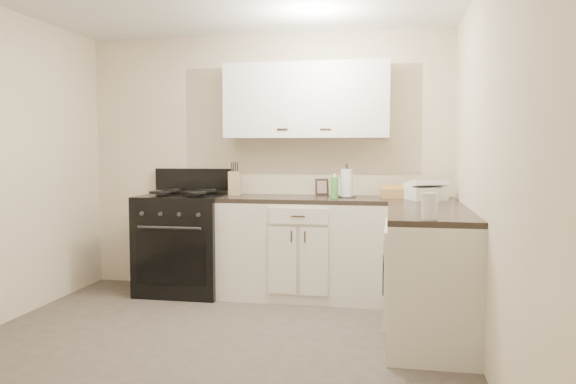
% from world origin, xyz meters
% --- Properties ---
extents(floor, '(3.60, 3.60, 0.00)m').
position_xyz_m(floor, '(0.00, 0.00, 0.00)').
color(floor, '#473F38').
rests_on(floor, ground).
extents(wall_back, '(3.60, 0.00, 3.60)m').
position_xyz_m(wall_back, '(0.00, 1.80, 1.25)').
color(wall_back, beige).
rests_on(wall_back, ground).
extents(wall_right, '(0.00, 3.60, 3.60)m').
position_xyz_m(wall_right, '(1.80, 0.00, 1.25)').
color(wall_right, beige).
rests_on(wall_right, ground).
extents(wall_front, '(3.60, 0.00, 3.60)m').
position_xyz_m(wall_front, '(0.00, -1.80, 1.25)').
color(wall_front, beige).
rests_on(wall_front, ground).
extents(base_cabinets_back, '(1.55, 0.60, 0.90)m').
position_xyz_m(base_cabinets_back, '(0.43, 1.50, 0.45)').
color(base_cabinets_back, silver).
rests_on(base_cabinets_back, floor).
extents(base_cabinets_right, '(0.60, 1.90, 0.90)m').
position_xyz_m(base_cabinets_right, '(1.50, 0.85, 0.45)').
color(base_cabinets_right, silver).
rests_on(base_cabinets_right, floor).
extents(countertop_back, '(1.55, 0.60, 0.04)m').
position_xyz_m(countertop_back, '(0.43, 1.50, 0.92)').
color(countertop_back, black).
rests_on(countertop_back, base_cabinets_back).
extents(countertop_right, '(0.60, 1.90, 0.04)m').
position_xyz_m(countertop_right, '(1.50, 0.85, 0.92)').
color(countertop_right, black).
rests_on(countertop_right, base_cabinets_right).
extents(upper_cabinets, '(1.55, 0.30, 0.70)m').
position_xyz_m(upper_cabinets, '(0.43, 1.65, 1.84)').
color(upper_cabinets, white).
rests_on(upper_cabinets, wall_back).
extents(stove, '(0.80, 0.68, 0.97)m').
position_xyz_m(stove, '(-0.74, 1.48, 0.46)').
color(stove, black).
rests_on(stove, floor).
extents(knife_block, '(0.11, 0.10, 0.23)m').
position_xyz_m(knife_block, '(-0.27, 1.61, 1.06)').
color(knife_block, tan).
rests_on(knife_block, countertop_back).
extents(paper_towel, '(0.13, 0.13, 0.26)m').
position_xyz_m(paper_towel, '(0.82, 1.54, 1.07)').
color(paper_towel, white).
rests_on(paper_towel, countertop_back).
extents(soap_bottle, '(0.08, 0.08, 0.19)m').
position_xyz_m(soap_bottle, '(0.72, 1.41, 1.04)').
color(soap_bottle, green).
rests_on(soap_bottle, countertop_back).
extents(picture_frame, '(0.13, 0.09, 0.16)m').
position_xyz_m(picture_frame, '(0.56, 1.76, 1.02)').
color(picture_frame, black).
rests_on(picture_frame, countertop_back).
extents(wicker_basket, '(0.29, 0.22, 0.09)m').
position_xyz_m(wicker_basket, '(1.26, 1.58, 0.98)').
color(wicker_basket, tan).
rests_on(wicker_basket, countertop_right).
extents(countertop_grill, '(0.39, 0.38, 0.11)m').
position_xyz_m(countertop_grill, '(1.52, 1.45, 1.00)').
color(countertop_grill, white).
rests_on(countertop_grill, countertop_right).
extents(glass_jar, '(0.11, 0.11, 0.17)m').
position_xyz_m(glass_jar, '(1.46, 0.00, 1.02)').
color(glass_jar, silver).
rests_on(glass_jar, countertop_right).
extents(oven_mitt_near, '(0.02, 0.13, 0.22)m').
position_xyz_m(oven_mitt_near, '(1.18, 0.41, 0.48)').
color(oven_mitt_near, black).
rests_on(oven_mitt_near, base_cabinets_right).
extents(oven_mitt_far, '(0.02, 0.16, 0.28)m').
position_xyz_m(oven_mitt_far, '(1.18, 0.61, 0.44)').
color(oven_mitt_far, black).
rests_on(oven_mitt_far, base_cabinets_right).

